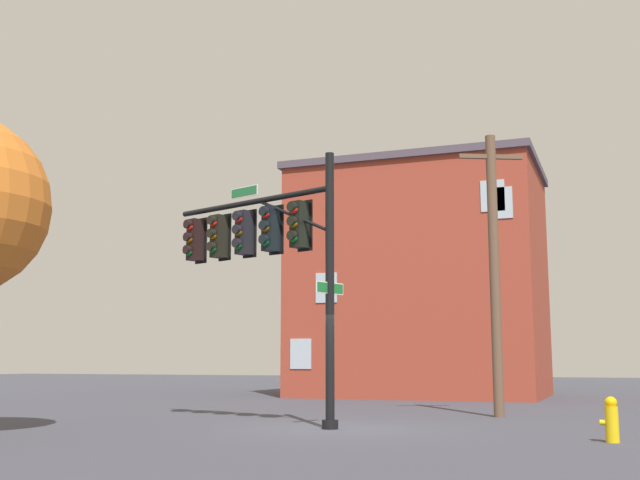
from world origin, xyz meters
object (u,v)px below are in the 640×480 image
utility_pole (494,268)px  fire_hydrant (611,420)px  brick_building (422,281)px  signal_pole_assembly (260,242)px

utility_pole → fire_hydrant: bearing=115.6°
fire_hydrant → brick_building: brick_building is taller
utility_pole → brick_building: brick_building is taller
utility_pole → brick_building: 12.62m
utility_pole → brick_building: (4.81, -11.63, 0.88)m
signal_pole_assembly → fire_hydrant: 8.99m
signal_pole_assembly → utility_pole: utility_pole is taller
signal_pole_assembly → fire_hydrant: (-7.91, 1.64, -3.94)m
utility_pole → fire_hydrant: (-2.91, 6.08, -3.59)m
signal_pole_assembly → brick_building: (-0.19, -16.06, 0.52)m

